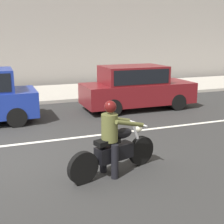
{
  "coord_description": "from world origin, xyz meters",
  "views": [
    {
      "loc": [
        -0.13,
        -7.36,
        2.82
      ],
      "look_at": [
        2.42,
        -0.67,
        1.08
      ],
      "focal_mm": 49.64,
      "sensor_mm": 36.0,
      "label": 1
    }
  ],
  "objects": [
    {
      "name": "parked_sedan_maroon",
      "position": [
        5.07,
        3.62,
        0.88
      ],
      "size": [
        4.41,
        1.82,
        1.72
      ],
      "color": "maroon",
      "rests_on": "ground_plane"
    },
    {
      "name": "motorcycle_with_rider_olive",
      "position": [
        2.07,
        -1.69,
        0.65
      ],
      "size": [
        2.14,
        0.88,
        1.59
      ],
      "color": "black",
      "rests_on": "ground_plane"
    },
    {
      "name": "ground_plane",
      "position": [
        0.0,
        0.0,
        0.0
      ],
      "size": [
        80.0,
        80.0,
        0.0
      ],
      "primitive_type": "plane",
      "color": "#2C2C2C"
    }
  ]
}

